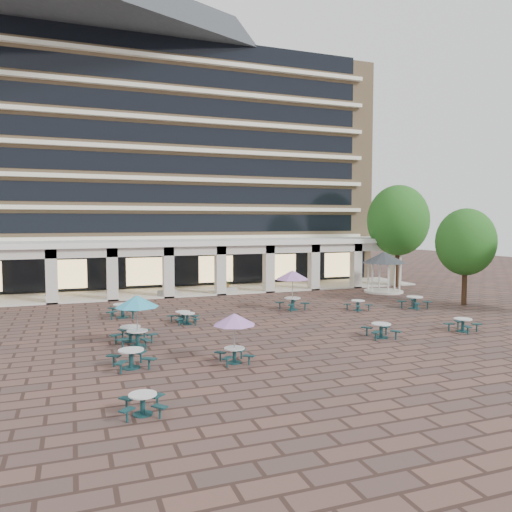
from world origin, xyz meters
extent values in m
plane|color=brown|center=(0.00, 0.00, 0.00)|extent=(120.00, 120.00, 0.00)
cube|color=tan|center=(0.00, 25.50, 11.00)|extent=(40.00, 15.00, 22.00)
cube|color=silver|center=(0.00, 17.75, 4.50)|extent=(36.80, 0.50, 0.35)
cube|color=black|center=(0.00, 17.98, 5.80)|extent=(35.20, 0.05, 1.60)
cube|color=silver|center=(0.00, 17.75, 7.10)|extent=(36.80, 0.50, 0.35)
cube|color=black|center=(0.00, 17.98, 8.40)|extent=(35.20, 0.05, 1.60)
cube|color=silver|center=(0.00, 17.75, 9.70)|extent=(36.80, 0.50, 0.35)
cube|color=black|center=(0.00, 17.98, 11.00)|extent=(35.20, 0.05, 1.60)
cube|color=silver|center=(0.00, 17.75, 12.30)|extent=(36.80, 0.50, 0.35)
cube|color=black|center=(0.00, 17.98, 13.60)|extent=(35.20, 0.05, 1.60)
cube|color=silver|center=(0.00, 17.75, 14.90)|extent=(36.80, 0.50, 0.35)
cube|color=black|center=(0.00, 17.98, 16.20)|extent=(35.20, 0.05, 1.60)
cube|color=silver|center=(0.00, 17.75, 17.50)|extent=(36.80, 0.50, 0.35)
cube|color=black|center=(0.00, 17.98, 18.80)|extent=(35.20, 0.05, 1.60)
cube|color=silver|center=(0.00, 17.75, 20.10)|extent=(36.80, 0.50, 0.35)
cube|color=black|center=(0.00, 17.98, 21.40)|extent=(35.20, 0.05, 1.60)
cube|color=white|center=(0.00, 15.00, 4.20)|extent=(42.00, 6.60, 0.40)
cube|color=beige|center=(0.00, 12.15, 3.75)|extent=(42.00, 0.30, 0.90)
cube|color=black|center=(0.00, 17.70, 1.80)|extent=(38.00, 0.15, 3.20)
cube|color=beige|center=(0.00, 15.00, 0.06)|extent=(42.00, 6.00, 0.12)
cube|color=beige|center=(-10.56, 12.40, 2.00)|extent=(0.80, 0.80, 4.00)
cube|color=beige|center=(-6.33, 12.40, 2.00)|extent=(0.80, 0.80, 4.00)
cube|color=beige|center=(-2.11, 12.40, 2.00)|extent=(0.80, 0.80, 4.00)
cube|color=beige|center=(2.11, 12.40, 2.00)|extent=(0.80, 0.80, 4.00)
cube|color=beige|center=(6.33, 12.40, 2.00)|extent=(0.80, 0.80, 4.00)
cube|color=beige|center=(10.56, 12.40, 2.00)|extent=(0.80, 0.80, 4.00)
cube|color=beige|center=(14.78, 12.40, 2.00)|extent=(0.80, 0.80, 4.00)
cube|color=beige|center=(19.00, 12.40, 2.00)|extent=(0.80, 0.80, 4.00)
cube|color=#FFD88C|center=(-9.60, 17.55, 1.60)|extent=(3.20, 0.08, 2.40)
cube|color=#FFD88C|center=(-3.20, 17.55, 1.60)|extent=(3.20, 0.08, 2.40)
cube|color=#FFD88C|center=(3.20, 17.55, 1.60)|extent=(3.20, 0.08, 2.40)
cube|color=#FFD88C|center=(9.60, 17.55, 1.60)|extent=(3.20, 0.08, 2.40)
cube|color=#FFD88C|center=(16.00, 17.55, 1.60)|extent=(3.20, 0.08, 2.40)
cylinder|color=#163F42|center=(-7.19, -11.00, 0.02)|extent=(0.61, 0.61, 0.03)
cylinder|color=#163F42|center=(-7.19, -11.00, 0.29)|extent=(0.16, 0.16, 0.58)
cylinder|color=silver|center=(-7.19, -11.00, 0.64)|extent=(0.87, 0.87, 0.04)
cube|color=#163F42|center=(-6.67, -10.56, 0.38)|extent=(0.52, 0.50, 0.04)
cylinder|color=#163F42|center=(-6.67, -10.56, 0.18)|extent=(0.07, 0.07, 0.37)
cube|color=#163F42|center=(-7.63, -10.48, 0.38)|extent=(0.50, 0.52, 0.04)
cylinder|color=#163F42|center=(-7.63, -10.48, 0.18)|extent=(0.07, 0.07, 0.37)
cube|color=#163F42|center=(-7.71, -11.44, 0.38)|extent=(0.52, 0.50, 0.04)
cylinder|color=#163F42|center=(-7.71, -11.44, 0.18)|extent=(0.07, 0.07, 0.37)
cube|color=#163F42|center=(-6.75, -11.52, 0.38)|extent=(0.50, 0.52, 0.04)
cylinder|color=#163F42|center=(-6.75, -11.52, 0.18)|extent=(0.07, 0.07, 0.37)
cylinder|color=#163F42|center=(-6.97, -5.88, 0.02)|extent=(0.72, 0.72, 0.04)
cylinder|color=#163F42|center=(-6.97, -5.88, 0.34)|extent=(0.19, 0.19, 0.68)
cylinder|color=silver|center=(-6.97, -5.88, 0.75)|extent=(1.03, 1.03, 0.05)
cube|color=#163F42|center=(-6.50, -5.23, 0.45)|extent=(0.57, 0.63, 0.05)
cylinder|color=#163F42|center=(-6.50, -5.23, 0.22)|extent=(0.08, 0.08, 0.43)
cube|color=#163F42|center=(-7.62, -5.41, 0.45)|extent=(0.63, 0.57, 0.05)
cylinder|color=#163F42|center=(-7.62, -5.41, 0.22)|extent=(0.08, 0.08, 0.43)
cube|color=#163F42|center=(-7.44, -6.53, 0.45)|extent=(0.57, 0.63, 0.05)
cylinder|color=#163F42|center=(-7.44, -6.53, 0.22)|extent=(0.08, 0.08, 0.43)
cube|color=#163F42|center=(-6.32, -6.35, 0.45)|extent=(0.63, 0.57, 0.05)
cylinder|color=#163F42|center=(-6.32, -6.35, 0.22)|extent=(0.08, 0.08, 0.43)
cylinder|color=#163F42|center=(5.66, -4.88, 0.02)|extent=(0.69, 0.69, 0.04)
cylinder|color=#163F42|center=(5.66, -4.88, 0.32)|extent=(0.18, 0.18, 0.65)
cylinder|color=silver|center=(5.66, -4.88, 0.72)|extent=(0.98, 0.98, 0.05)
cube|color=#163F42|center=(6.28, -4.43, 0.43)|extent=(0.60, 0.54, 0.05)
cylinder|color=#163F42|center=(6.28, -4.43, 0.21)|extent=(0.08, 0.08, 0.41)
cube|color=#163F42|center=(5.21, -4.26, 0.43)|extent=(0.54, 0.60, 0.05)
cylinder|color=#163F42|center=(5.21, -4.26, 0.21)|extent=(0.08, 0.08, 0.41)
cube|color=#163F42|center=(5.03, -5.33, 0.43)|extent=(0.60, 0.54, 0.05)
cylinder|color=#163F42|center=(5.03, -5.33, 0.21)|extent=(0.08, 0.08, 0.41)
cube|color=#163F42|center=(6.11, -5.50, 0.43)|extent=(0.54, 0.60, 0.05)
cylinder|color=#163F42|center=(6.11, -5.50, 0.21)|extent=(0.08, 0.08, 0.41)
cylinder|color=#163F42|center=(10.65, -5.19, 0.02)|extent=(0.66, 0.66, 0.04)
cylinder|color=#163F42|center=(10.65, -5.19, 0.31)|extent=(0.17, 0.17, 0.62)
cylinder|color=silver|center=(10.65, -5.19, 0.69)|extent=(0.95, 0.95, 0.05)
cube|color=#163F42|center=(10.95, -4.51, 0.42)|extent=(0.45, 0.58, 0.05)
cylinder|color=#163F42|center=(10.95, -4.51, 0.20)|extent=(0.08, 0.08, 0.40)
cube|color=#163F42|center=(9.98, -4.89, 0.42)|extent=(0.58, 0.45, 0.05)
cylinder|color=#163F42|center=(9.98, -4.89, 0.20)|extent=(0.08, 0.08, 0.40)
cube|color=#163F42|center=(10.36, -5.87, 0.42)|extent=(0.45, 0.58, 0.05)
cylinder|color=#163F42|center=(10.36, -5.87, 0.20)|extent=(0.08, 0.08, 0.40)
cube|color=#163F42|center=(11.33, -5.48, 0.42)|extent=(0.58, 0.45, 0.05)
cylinder|color=#163F42|center=(11.33, -5.48, 0.20)|extent=(0.08, 0.08, 0.40)
cylinder|color=#163F42|center=(-6.28, -2.25, 0.02)|extent=(0.70, 0.70, 0.04)
cylinder|color=#163F42|center=(-6.28, -2.25, 0.33)|extent=(0.18, 0.18, 0.66)
cylinder|color=silver|center=(-6.28, -2.25, 0.73)|extent=(1.00, 1.00, 0.05)
cube|color=#163F42|center=(-5.56, -1.96, 0.44)|extent=(0.62, 0.46, 0.05)
cylinder|color=#163F42|center=(-5.56, -1.96, 0.21)|extent=(0.08, 0.08, 0.42)
cube|color=#163F42|center=(-6.57, -1.52, 0.44)|extent=(0.46, 0.62, 0.05)
cylinder|color=#163F42|center=(-6.57, -1.52, 0.21)|extent=(0.08, 0.08, 0.42)
cube|color=#163F42|center=(-7.01, -2.54, 0.44)|extent=(0.62, 0.46, 0.05)
cylinder|color=#163F42|center=(-7.01, -2.54, 0.21)|extent=(0.08, 0.08, 0.42)
cube|color=#163F42|center=(-6.00, -2.98, 0.44)|extent=(0.46, 0.62, 0.05)
cylinder|color=#163F42|center=(-6.00, -2.98, 0.21)|extent=(0.08, 0.08, 0.42)
cylinder|color=gray|center=(-6.28, -2.25, 1.20)|extent=(0.05, 0.05, 2.40)
cone|color=#319DC4|center=(-6.28, -2.25, 2.15)|extent=(2.10, 2.10, 0.55)
cylinder|color=#163F42|center=(-3.07, 2.55, 0.02)|extent=(0.61, 0.61, 0.03)
cylinder|color=#163F42|center=(-3.07, 2.55, 0.29)|extent=(0.16, 0.16, 0.57)
cylinder|color=silver|center=(-3.07, 2.55, 0.63)|extent=(0.87, 0.87, 0.04)
cube|color=#163F42|center=(-2.82, 3.18, 0.38)|extent=(0.40, 0.53, 0.04)
cylinder|color=#163F42|center=(-2.82, 3.18, 0.18)|extent=(0.07, 0.07, 0.36)
cube|color=#163F42|center=(-3.70, 2.79, 0.38)|extent=(0.53, 0.40, 0.04)
cylinder|color=#163F42|center=(-3.70, 2.79, 0.18)|extent=(0.07, 0.07, 0.36)
cube|color=#163F42|center=(-3.32, 1.92, 0.38)|extent=(0.40, 0.53, 0.04)
cylinder|color=#163F42|center=(-3.32, 1.92, 0.18)|extent=(0.07, 0.07, 0.36)
cube|color=#163F42|center=(-2.44, 2.30, 0.38)|extent=(0.53, 0.40, 0.04)
cylinder|color=#163F42|center=(-2.44, 2.30, 0.18)|extent=(0.07, 0.07, 0.36)
cylinder|color=#163F42|center=(-2.81, -6.63, 0.02)|extent=(0.61, 0.61, 0.03)
cylinder|color=#163F42|center=(-2.81, -6.63, 0.29)|extent=(0.16, 0.16, 0.57)
cylinder|color=silver|center=(-2.81, -6.63, 0.63)|extent=(0.87, 0.87, 0.04)
cube|color=#163F42|center=(-2.33, -6.14, 0.38)|extent=(0.51, 0.51, 0.04)
cylinder|color=#163F42|center=(-2.33, -6.14, 0.18)|extent=(0.07, 0.07, 0.36)
cube|color=#163F42|center=(-3.29, -6.15, 0.38)|extent=(0.51, 0.51, 0.04)
cylinder|color=#163F42|center=(-3.29, -6.15, 0.18)|extent=(0.07, 0.07, 0.36)
cube|color=#163F42|center=(-3.28, -7.11, 0.38)|extent=(0.51, 0.51, 0.04)
cylinder|color=#163F42|center=(-3.28, -7.11, 0.18)|extent=(0.07, 0.07, 0.36)
cube|color=#163F42|center=(-2.32, -7.10, 0.38)|extent=(0.51, 0.51, 0.04)
cylinder|color=#163F42|center=(-2.32, -7.10, 0.18)|extent=(0.07, 0.07, 0.36)
cylinder|color=gray|center=(-2.81, -6.63, 1.04)|extent=(0.04, 0.04, 2.08)
cone|color=#A971C2|center=(-2.81, -6.63, 1.86)|extent=(1.82, 1.82, 0.48)
cylinder|color=#163F42|center=(12.81, 1.62, 0.02)|extent=(0.77, 0.77, 0.04)
cylinder|color=#163F42|center=(12.81, 1.62, 0.36)|extent=(0.20, 0.20, 0.72)
cylinder|color=silver|center=(12.81, 1.62, 0.80)|extent=(1.10, 1.10, 0.05)
cube|color=#163F42|center=(13.20, 2.39, 0.48)|extent=(0.55, 0.68, 0.05)
cylinder|color=#163F42|center=(13.20, 2.39, 0.23)|extent=(0.09, 0.09, 0.46)
cube|color=#163F42|center=(12.05, 2.01, 0.48)|extent=(0.68, 0.55, 0.05)
cylinder|color=#163F42|center=(12.05, 2.01, 0.23)|extent=(0.09, 0.09, 0.46)
cube|color=#163F42|center=(12.42, 0.86, 0.48)|extent=(0.55, 0.68, 0.05)
cylinder|color=#163F42|center=(12.42, 0.86, 0.23)|extent=(0.09, 0.09, 0.46)
cube|color=#163F42|center=(13.57, 1.24, 0.48)|extent=(0.68, 0.55, 0.05)
cylinder|color=#163F42|center=(13.57, 1.24, 0.23)|extent=(0.09, 0.09, 0.46)
cylinder|color=#163F42|center=(-6.27, 5.24, 0.02)|extent=(0.79, 0.79, 0.05)
cylinder|color=#163F42|center=(-6.27, 5.24, 0.37)|extent=(0.20, 0.20, 0.75)
cylinder|color=silver|center=(-6.27, 5.24, 0.83)|extent=(1.13, 1.13, 0.06)
cube|color=#163F42|center=(-5.57, 5.78, 0.50)|extent=(0.69, 0.63, 0.06)
cylinder|color=#163F42|center=(-5.57, 5.78, 0.24)|extent=(0.09, 0.09, 0.48)
cube|color=#163F42|center=(-6.81, 5.94, 0.50)|extent=(0.63, 0.69, 0.06)
cylinder|color=#163F42|center=(-6.81, 5.94, 0.24)|extent=(0.09, 0.09, 0.48)
cube|color=#163F42|center=(-6.97, 4.70, 0.50)|extent=(0.69, 0.63, 0.06)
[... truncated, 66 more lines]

